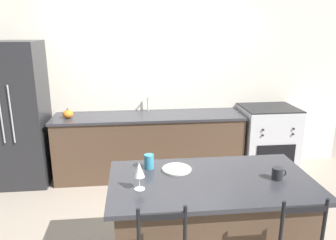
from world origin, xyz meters
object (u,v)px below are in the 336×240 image
(dinner_plate, at_px, (177,169))
(refrigerator, at_px, (17,115))
(wine_glass, at_px, (139,170))
(coffee_mug, at_px, (278,173))
(oven_range, at_px, (267,139))
(tumbler_cup, at_px, (149,161))
(pumpkin_decoration, at_px, (68,114))

(dinner_plate, bearing_deg, refrigerator, 135.60)
(wine_glass, distance_m, coffee_mug, 1.10)
(oven_range, relative_size, dinner_plate, 3.86)
(wine_glass, bearing_deg, dinner_plate, 43.91)
(oven_range, relative_size, tumbler_cup, 7.82)
(oven_range, bearing_deg, pumpkin_decoration, -179.51)
(dinner_plate, relative_size, tumbler_cup, 2.03)
(oven_range, bearing_deg, coffee_mug, -111.27)
(dinner_plate, bearing_deg, pumpkin_decoration, 123.86)
(tumbler_cup, bearing_deg, pumpkin_decoration, 119.40)
(refrigerator, distance_m, tumbler_cup, 2.44)
(tumbler_cup, height_order, pumpkin_decoration, tumbler_cup)
(refrigerator, xyz_separation_m, wine_glass, (1.57, -2.16, 0.11))
(oven_range, height_order, tumbler_cup, tumbler_cup)
(tumbler_cup, bearing_deg, refrigerator, 132.81)
(pumpkin_decoration, bearing_deg, wine_glass, -67.04)
(wine_glass, distance_m, tumbler_cup, 0.39)
(dinner_plate, distance_m, wine_glass, 0.47)
(wine_glass, height_order, tumbler_cup, wine_glass)
(oven_range, relative_size, wine_glass, 4.49)
(wine_glass, relative_size, coffee_mug, 1.82)
(pumpkin_decoration, bearing_deg, refrigerator, 177.64)
(refrigerator, xyz_separation_m, oven_range, (3.48, -0.00, -0.47))
(refrigerator, distance_m, dinner_plate, 2.64)
(refrigerator, distance_m, pumpkin_decoration, 0.67)
(refrigerator, xyz_separation_m, dinner_plate, (1.89, -1.85, -0.04))
(coffee_mug, bearing_deg, oven_range, 68.73)
(oven_range, relative_size, pumpkin_decoration, 6.85)
(refrigerator, relative_size, coffee_mug, 16.11)
(tumbler_cup, bearing_deg, wine_glass, -103.93)
(coffee_mug, distance_m, tumbler_cup, 1.05)
(dinner_plate, distance_m, coffee_mug, 0.81)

